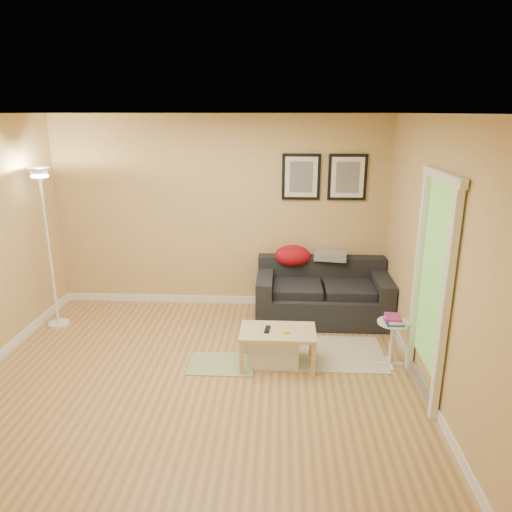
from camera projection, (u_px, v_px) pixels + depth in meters
The scene contains 22 objects.
floor at pixel (198, 376), 4.93m from camera, with size 4.50×4.50×0.00m, color tan.
ceiling at pixel (188, 113), 4.18m from camera, with size 4.50×4.50×0.00m, color white.
wall_back at pixel (220, 213), 6.47m from camera, with size 4.50×4.50×0.00m, color tan.
wall_front at pixel (129, 360), 2.64m from camera, with size 4.50×4.50×0.00m, color tan.
wall_right at pixel (434, 259), 4.44m from camera, with size 4.00×4.00×0.00m, color tan.
baseboard_back at pixel (222, 299), 6.82m from camera, with size 4.50×0.02×0.10m, color white.
baseboard_right at pixel (419, 378), 4.80m from camera, with size 0.02×4.00×0.10m, color white.
sofa at pixel (322, 292), 6.22m from camera, with size 1.70×0.90×0.75m, color black, non-canonical shape.
red_throw at pixel (293, 256), 6.39m from camera, with size 0.48×0.36×0.28m, color #A20E1E, non-canonical shape.
plaid_throw at pixel (330, 256), 6.36m from camera, with size 0.42×0.26×0.10m, color tan, non-canonical shape.
framed_print_left at pixel (301, 177), 6.25m from camera, with size 0.50×0.04×0.60m, color black, non-canonical shape.
framed_print_right at pixel (347, 177), 6.21m from camera, with size 0.50×0.04×0.60m, color black, non-canonical shape.
area_rug at pixel (327, 353), 5.40m from camera, with size 1.25×0.85×0.01m, color beige.
green_runner at pixel (222, 364), 5.16m from camera, with size 0.70×0.50×0.01m, color #668C4C.
coffee_table at pixel (278, 348), 5.11m from camera, with size 0.80×0.49×0.40m, color #D7BA83, non-canonical shape.
remote_control at pixel (267, 329), 5.06m from camera, with size 0.05×0.16×0.02m, color black.
tape_roll at pixel (286, 332), 4.99m from camera, with size 0.07×0.07×0.03m, color yellow.
storage_bin at pixel (273, 348), 5.17m from camera, with size 0.56×0.41×0.34m, color white, non-canonical shape.
side_table at pixel (391, 343), 5.09m from camera, with size 0.33×0.33×0.50m, color white, non-canonical shape.
book_stack at pixel (394, 319), 4.99m from camera, with size 0.18×0.23×0.07m, color #3C2F8D, non-canonical shape.
floor_lamp at pixel (50, 254), 5.86m from camera, with size 0.26×0.26×2.00m, color white, non-canonical shape.
doorway at pixel (430, 293), 4.38m from camera, with size 0.12×1.01×2.13m, color white, non-canonical shape.
Camera 1 is at (0.83, -4.33, 2.61)m, focal length 33.59 mm.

